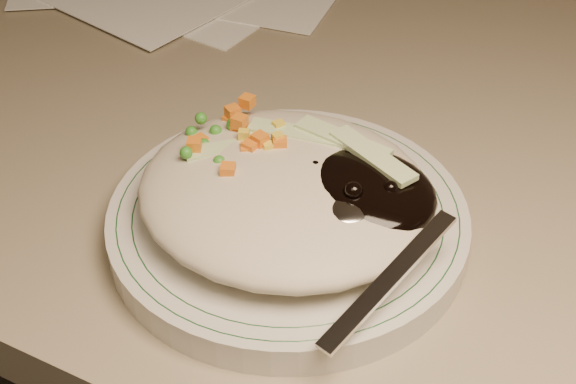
% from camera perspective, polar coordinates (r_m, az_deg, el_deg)
% --- Properties ---
extents(desk, '(1.40, 0.70, 0.74)m').
position_cam_1_polar(desk, '(0.80, 9.64, -6.53)').
color(desk, gray).
rests_on(desk, ground).
extents(plate, '(0.24, 0.24, 0.02)m').
position_cam_1_polar(plate, '(0.54, -0.00, -2.15)').
color(plate, silver).
rests_on(plate, desk).
extents(plate_rim, '(0.23, 0.23, 0.00)m').
position_cam_1_polar(plate_rim, '(0.53, 0.00, -1.34)').
color(plate_rim, '#144723').
rests_on(plate_rim, plate).
extents(meal, '(0.21, 0.19, 0.05)m').
position_cam_1_polar(meal, '(0.51, 0.39, 0.30)').
color(meal, '#C2B69D').
rests_on(meal, plate).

